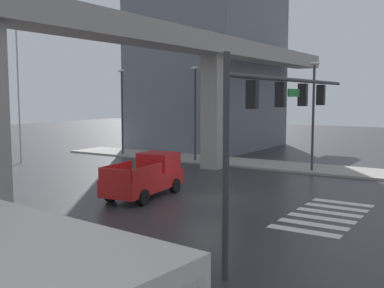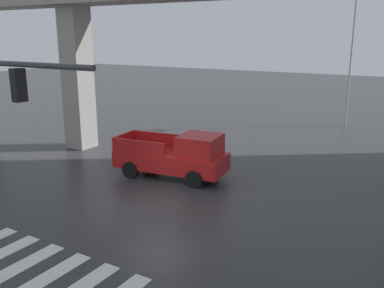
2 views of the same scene
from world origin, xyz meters
TOP-DOWN VIEW (x-y plane):
  - ground_plane at (0.00, 0.00)m, footprint 120.00×120.00m
  - crosswalk_stripes at (-0.00, -5.83)m, footprint 6.05×2.80m
  - pickup_truck at (-0.98, 2.92)m, footprint 5.29×2.54m
  - flagpole at (3.33, 18.34)m, footprint 1.16×0.12m

SIDE VIEW (x-z plane):
  - ground_plane at x=0.00m, z-range 0.00..0.00m
  - crosswalk_stripes at x=0.00m, z-range 0.00..0.01m
  - pickup_truck at x=-0.98m, z-range -0.05..2.03m
  - flagpole at x=3.33m, z-range 0.82..12.14m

